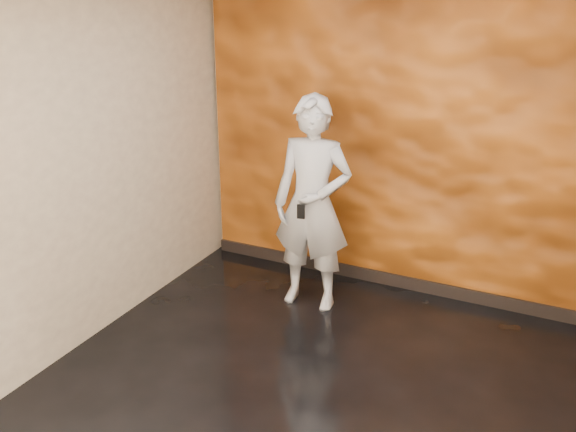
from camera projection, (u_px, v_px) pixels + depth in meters
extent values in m
cube|color=black|center=(316.00, 401.00, 4.50)|extent=(4.00, 4.00, 0.01)
cube|color=tan|center=(410.00, 141.00, 5.66)|extent=(4.00, 0.02, 2.80)
cube|color=tan|center=(100.00, 392.00, 2.31)|extent=(4.00, 0.02, 2.80)
cube|color=tan|center=(76.00, 172.00, 4.81)|extent=(0.02, 4.00, 2.80)
cube|color=orange|center=(409.00, 145.00, 5.64)|extent=(3.90, 0.06, 2.75)
cube|color=black|center=(398.00, 281.00, 6.08)|extent=(3.90, 0.04, 0.12)
imported|color=#9A9FA9|center=(312.00, 204.00, 5.49)|extent=(0.72, 0.50, 1.88)
cube|color=black|center=(301.00, 212.00, 5.24)|extent=(0.07, 0.03, 0.12)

